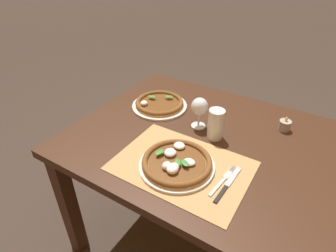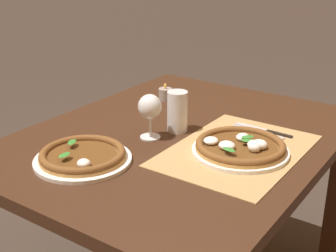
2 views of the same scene
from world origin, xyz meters
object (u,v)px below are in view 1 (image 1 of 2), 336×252
object	(u,v)px
pizza_near	(177,163)
fork	(223,180)
knife	(228,184)
pint_glass	(216,125)
votive_candle	(285,126)
pizza_far	(159,104)
wine_glass	(200,108)

from	to	relation	value
pizza_near	fork	world-z (taller)	pizza_near
knife	pint_glass	bearing A→B (deg)	123.61
pint_glass	votive_candle	size ratio (longest dim) A/B	2.01
pint_glass	fork	xyz separation A→B (m)	(0.15, -0.24, -0.06)
fork	knife	size ratio (longest dim) A/B	0.93
pizza_far	knife	distance (m)	0.64
pizza_far	knife	size ratio (longest dim) A/B	1.38
pizza_far	votive_candle	size ratio (longest dim) A/B	4.14
wine_glass	votive_candle	world-z (taller)	wine_glass
knife	votive_candle	distance (m)	0.49
pint_glass	wine_glass	bearing A→B (deg)	158.48
pizza_near	pint_glass	bearing A→B (deg)	80.38
pint_glass	votive_candle	xyz separation A→B (m)	(0.26, 0.23, -0.05)
knife	wine_glass	bearing A→B (deg)	132.83
wine_glass	knife	size ratio (longest dim) A/B	0.72
pizza_near	wine_glass	world-z (taller)	wine_glass
pizza_near	wine_glass	xyz separation A→B (m)	(-0.06, 0.31, 0.08)
pizza_near	votive_candle	bearing A→B (deg)	58.72
fork	votive_candle	size ratio (longest dim) A/B	2.79
fork	pizza_near	bearing A→B (deg)	-171.96
wine_glass	knife	xyz separation A→B (m)	(0.27, -0.29, -0.10)
wine_glass	fork	distance (m)	0.39
fork	votive_candle	bearing A→B (deg)	76.52
votive_candle	pizza_near	bearing A→B (deg)	-121.28
pizza_far	wine_glass	size ratio (longest dim) A/B	1.92
wine_glass	pint_glass	size ratio (longest dim) A/B	1.07
pizza_far	wine_glass	distance (m)	0.29
wine_glass	fork	world-z (taller)	wine_glass
pizza_near	fork	size ratio (longest dim) A/B	1.52
pizza_far	fork	size ratio (longest dim) A/B	1.48
wine_glass	pint_glass	distance (m)	0.12
pizza_far	votive_candle	bearing A→B (deg)	12.05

